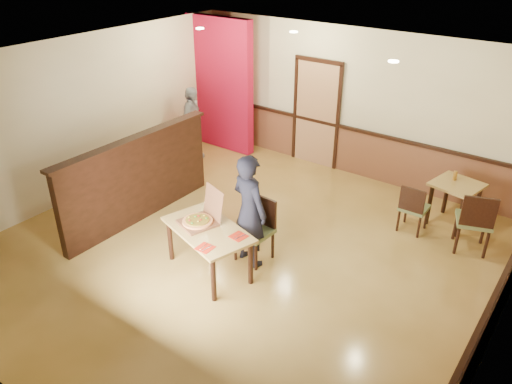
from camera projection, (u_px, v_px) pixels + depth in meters
floor at (243, 252)px, 7.56m from camera, size 7.00×7.00×0.00m
ceiling at (240, 67)px, 6.24m from camera, size 7.00×7.00×0.00m
wall_back at (355, 104)px, 9.39m from camera, size 7.00×0.00×7.00m
wall_left at (84, 118)px, 8.73m from camera, size 0.00×7.00×7.00m
wainscot_back at (350, 151)px, 9.81m from camera, size 7.00×0.04×0.90m
chair_rail_back at (352, 129)px, 9.58m from camera, size 7.00×0.06×0.06m
wainscot_right at (490, 324)px, 5.53m from camera, size 0.04×7.00×0.90m
chair_rail_right at (498, 290)px, 5.32m from camera, size 0.06×7.00×0.06m
back_door at (316, 114)px, 9.94m from camera, size 0.90×0.06×2.10m
booth_partition at (138, 178)px, 8.11m from camera, size 0.20×3.10×1.44m
red_accent_panel at (220, 85)px, 10.55m from camera, size 1.60×0.20×2.78m
spot_a at (200, 28)px, 8.73m from camera, size 0.14×0.14×0.02m
spot_b at (294, 32)px, 8.45m from camera, size 0.14×0.14×0.02m
spot_c at (393, 61)px, 6.59m from camera, size 0.14×0.14×0.02m
main_table at (208, 235)px, 6.86m from camera, size 1.48×1.10×0.71m
diner_chair at (257, 227)px, 7.20m from camera, size 0.49×0.49×0.95m
side_chair_left at (413, 207)px, 7.86m from camera, size 0.41×0.41×0.82m
side_chair_right at (475, 220)px, 7.32m from camera, size 0.63×0.63×1.00m
side_table at (455, 193)px, 8.00m from camera, size 0.82×0.82×0.75m
diner at (249, 211)px, 6.96m from camera, size 0.69×0.53×1.69m
passerby at (192, 124)px, 10.20m from camera, size 0.72×0.99×1.55m
pizza_box at (201, 219)px, 6.91m from camera, size 0.60×0.65×0.48m
pizza at (198, 221)px, 6.89m from camera, size 0.45×0.45×0.03m
napkin_near at (205, 248)px, 6.39m from camera, size 0.21×0.21×0.01m
napkin_far at (239, 236)px, 6.63m from camera, size 0.23×0.23×0.01m
condiment at (455, 176)px, 8.00m from camera, size 0.06×0.06×0.15m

